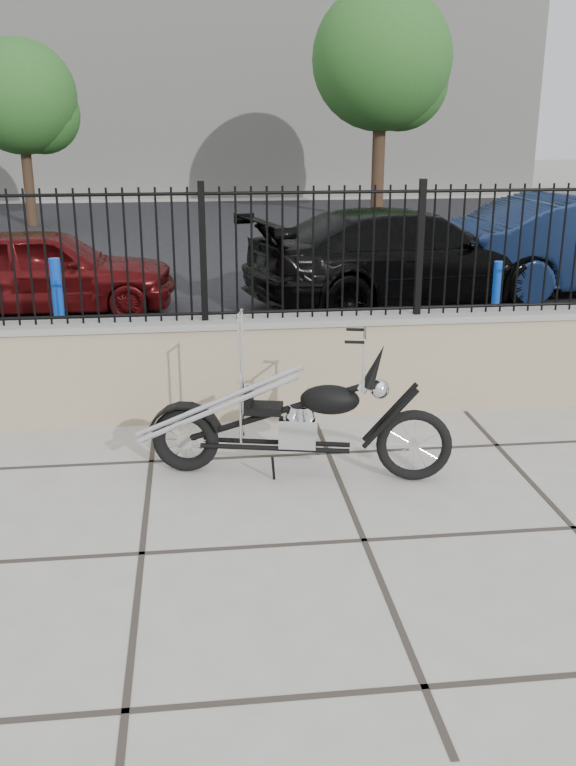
# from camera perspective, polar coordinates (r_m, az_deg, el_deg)

# --- Properties ---
(ground_plane) EXTENTS (90.00, 90.00, 0.00)m
(ground_plane) POSITION_cam_1_polar(r_m,az_deg,el_deg) (5.66, 5.38, -10.98)
(ground_plane) COLOR #99968E
(ground_plane) RESTS_ON ground
(parking_lot) EXTENTS (30.00, 30.00, 0.00)m
(parking_lot) POSITION_cam_1_polar(r_m,az_deg,el_deg) (17.56, -3.11, 9.37)
(parking_lot) COLOR black
(parking_lot) RESTS_ON ground
(retaining_wall) EXTENTS (14.00, 0.36, 0.96)m
(retaining_wall) POSITION_cam_1_polar(r_m,az_deg,el_deg) (7.74, 1.69, 1.23)
(retaining_wall) COLOR gray
(retaining_wall) RESTS_ON ground_plane
(iron_fence) EXTENTS (14.00, 0.08, 1.20)m
(iron_fence) POSITION_cam_1_polar(r_m,az_deg,el_deg) (7.49, 1.77, 9.14)
(iron_fence) COLOR black
(iron_fence) RESTS_ON retaining_wall
(background_building) EXTENTS (22.00, 6.00, 8.00)m
(background_building) POSITION_cam_1_polar(r_m,az_deg,el_deg) (31.35, -5.03, 20.67)
(background_building) COLOR beige
(background_building) RESTS_ON ground_plane
(chopper_motorcycle) EXTENTS (2.31, 0.88, 1.37)m
(chopper_motorcycle) POSITION_cam_1_polar(r_m,az_deg,el_deg) (6.31, 0.32, -0.86)
(chopper_motorcycle) COLOR black
(chopper_motorcycle) RESTS_ON ground_plane
(car_red) EXTENTS (3.65, 1.47, 1.24)m
(car_red) POSITION_cam_1_polar(r_m,az_deg,el_deg) (12.29, -16.62, 7.63)
(car_red) COLOR #4C0A0C
(car_red) RESTS_ON parking_lot
(car_black) EXTENTS (5.30, 3.23, 1.44)m
(car_black) POSITION_cam_1_polar(r_m,az_deg,el_deg) (12.46, 8.38, 8.80)
(car_black) COLOR black
(car_black) RESTS_ON parking_lot
(bollard_a) EXTENTS (0.16, 0.16, 1.12)m
(bollard_a) POSITION_cam_1_polar(r_m,az_deg,el_deg) (10.28, -15.86, 5.35)
(bollard_a) COLOR #0E20D7
(bollard_a) RESTS_ON ground_plane
(bollard_b) EXTENTS (0.15, 0.15, 1.01)m
(bollard_b) POSITION_cam_1_polar(r_m,az_deg,el_deg) (10.68, 14.43, 5.62)
(bollard_b) COLOR #0D17CA
(bollard_b) RESTS_ON ground_plane
(tree_left) EXTENTS (2.77, 2.77, 4.67)m
(tree_left) POSITION_cam_1_polar(r_m,az_deg,el_deg) (22.12, -18.36, 18.90)
(tree_left) COLOR #382619
(tree_left) RESTS_ON ground_plane
(tree_right) EXTENTS (3.59, 3.59, 6.07)m
(tree_right) POSITION_cam_1_polar(r_m,az_deg,el_deg) (22.43, 6.62, 22.14)
(tree_right) COLOR #382619
(tree_right) RESTS_ON ground_plane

